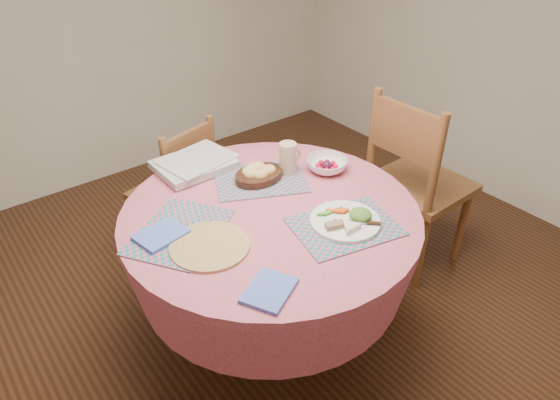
{
  "coord_description": "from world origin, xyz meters",
  "views": [
    {
      "loc": [
        -1.02,
        -1.36,
        1.91
      ],
      "look_at": [
        0.05,
        0.0,
        0.78
      ],
      "focal_mm": 32.0,
      "sensor_mm": 36.0,
      "label": 1
    }
  ],
  "objects_px": {
    "chair_right": "(415,181)",
    "dining_table": "(271,247)",
    "bread_bowl": "(258,173)",
    "wicker_trivet": "(210,246)",
    "chair_back": "(179,189)",
    "dinner_plate": "(347,219)",
    "fruit_bowl": "(327,165)",
    "latte_mug": "(288,158)"
  },
  "relations": [
    {
      "from": "chair_back",
      "to": "fruit_bowl",
      "type": "height_order",
      "value": "chair_back"
    },
    {
      "from": "dinner_plate",
      "to": "fruit_bowl",
      "type": "xyz_separation_m",
      "value": [
        0.22,
        0.36,
        0.01
      ]
    },
    {
      "from": "wicker_trivet",
      "to": "latte_mug",
      "type": "xyz_separation_m",
      "value": [
        0.57,
        0.25,
        0.07
      ]
    },
    {
      "from": "dining_table",
      "to": "chair_right",
      "type": "height_order",
      "value": "chair_right"
    },
    {
      "from": "dining_table",
      "to": "bread_bowl",
      "type": "xyz_separation_m",
      "value": [
        0.1,
        0.23,
        0.23
      ]
    },
    {
      "from": "fruit_bowl",
      "to": "wicker_trivet",
      "type": "bearing_deg",
      "value": -168.16
    },
    {
      "from": "latte_mug",
      "to": "fruit_bowl",
      "type": "height_order",
      "value": "latte_mug"
    },
    {
      "from": "dining_table",
      "to": "bread_bowl",
      "type": "height_order",
      "value": "bread_bowl"
    },
    {
      "from": "chair_back",
      "to": "dinner_plate",
      "type": "relative_size",
      "value": 3.08
    },
    {
      "from": "fruit_bowl",
      "to": "chair_back",
      "type": "bearing_deg",
      "value": 119.48
    },
    {
      "from": "chair_back",
      "to": "chair_right",
      "type": "bearing_deg",
      "value": 124.64
    },
    {
      "from": "chair_right",
      "to": "fruit_bowl",
      "type": "xyz_separation_m",
      "value": [
        -0.56,
        0.11,
        0.24
      ]
    },
    {
      "from": "chair_right",
      "to": "latte_mug",
      "type": "bearing_deg",
      "value": 72.97
    },
    {
      "from": "bread_bowl",
      "to": "dinner_plate",
      "type": "bearing_deg",
      "value": -80.81
    },
    {
      "from": "dining_table",
      "to": "wicker_trivet",
      "type": "xyz_separation_m",
      "value": [
        -0.32,
        -0.05,
        0.2
      ]
    },
    {
      "from": "chair_right",
      "to": "dinner_plate",
      "type": "xyz_separation_m",
      "value": [
        -0.78,
        -0.26,
        0.23
      ]
    },
    {
      "from": "chair_back",
      "to": "bread_bowl",
      "type": "relative_size",
      "value": 3.74
    },
    {
      "from": "chair_back",
      "to": "latte_mug",
      "type": "height_order",
      "value": "latte_mug"
    },
    {
      "from": "dining_table",
      "to": "dinner_plate",
      "type": "height_order",
      "value": "dinner_plate"
    },
    {
      "from": "bread_bowl",
      "to": "latte_mug",
      "type": "relative_size",
      "value": 1.59
    },
    {
      "from": "bread_bowl",
      "to": "dining_table",
      "type": "bearing_deg",
      "value": -114.42
    },
    {
      "from": "dining_table",
      "to": "chair_back",
      "type": "distance_m",
      "value": 0.84
    },
    {
      "from": "chair_right",
      "to": "dining_table",
      "type": "bearing_deg",
      "value": 88.34
    },
    {
      "from": "chair_right",
      "to": "wicker_trivet",
      "type": "relative_size",
      "value": 3.44
    },
    {
      "from": "chair_right",
      "to": "chair_back",
      "type": "bearing_deg",
      "value": 47.91
    },
    {
      "from": "latte_mug",
      "to": "wicker_trivet",
      "type": "bearing_deg",
      "value": -156.66
    },
    {
      "from": "dining_table",
      "to": "wicker_trivet",
      "type": "relative_size",
      "value": 4.13
    },
    {
      "from": "dining_table",
      "to": "dinner_plate",
      "type": "xyz_separation_m",
      "value": [
        0.18,
        -0.26,
        0.22
      ]
    },
    {
      "from": "chair_right",
      "to": "fruit_bowl",
      "type": "relative_size",
      "value": 4.16
    },
    {
      "from": "fruit_bowl",
      "to": "dinner_plate",
      "type": "bearing_deg",
      "value": -121.52
    },
    {
      "from": "chair_right",
      "to": "fruit_bowl",
      "type": "height_order",
      "value": "chair_right"
    },
    {
      "from": "chair_back",
      "to": "latte_mug",
      "type": "distance_m",
      "value": 0.79
    },
    {
      "from": "dining_table",
      "to": "chair_right",
      "type": "bearing_deg",
      "value": -0.45
    },
    {
      "from": "chair_right",
      "to": "bread_bowl",
      "type": "relative_size",
      "value": 4.49
    },
    {
      "from": "chair_back",
      "to": "latte_mug",
      "type": "relative_size",
      "value": 5.93
    },
    {
      "from": "chair_right",
      "to": "fruit_bowl",
      "type": "bearing_deg",
      "value": 77.93
    },
    {
      "from": "dinner_plate",
      "to": "chair_right",
      "type": "bearing_deg",
      "value": 18.19
    },
    {
      "from": "bread_bowl",
      "to": "fruit_bowl",
      "type": "xyz_separation_m",
      "value": [
        0.3,
        -0.13,
        -0.01
      ]
    },
    {
      "from": "chair_back",
      "to": "wicker_trivet",
      "type": "distance_m",
      "value": 0.99
    },
    {
      "from": "chair_back",
      "to": "latte_mug",
      "type": "bearing_deg",
      "value": 97.64
    },
    {
      "from": "wicker_trivet",
      "to": "fruit_bowl",
      "type": "distance_m",
      "value": 0.74
    },
    {
      "from": "dining_table",
      "to": "bread_bowl",
      "type": "distance_m",
      "value": 0.34
    }
  ]
}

